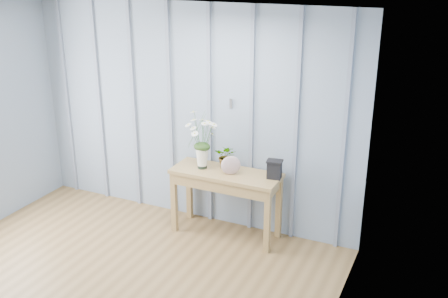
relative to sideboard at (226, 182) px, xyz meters
The scene contains 6 objects.
room_shell 1.82m from the sideboard, 117.51° to the right, with size 4.00×4.50×2.50m.
sideboard is the anchor object (origin of this frame).
daisy_vase 0.59m from the sideboard, behind, with size 0.46×0.35×0.64m.
spider_plant 0.28m from the sideboard, 110.92° to the left, with size 0.24×0.21×0.27m, color #1E3C14.
felt_disc_vessel 0.24m from the sideboard, 30.04° to the right, with size 0.21×0.06×0.21m, color #8A5364.
carved_box 0.58m from the sideboard, ahead, with size 0.18×0.15×0.20m.
Camera 1 is at (2.73, -2.75, 2.94)m, focal length 42.00 mm.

